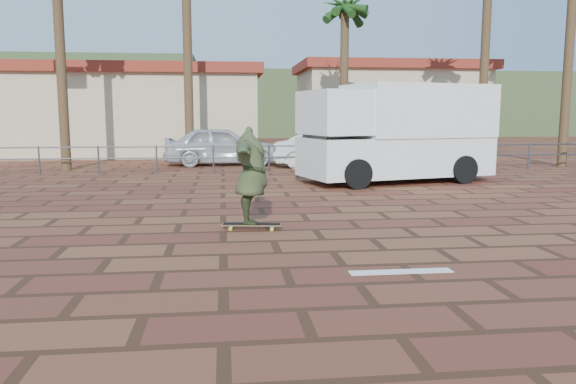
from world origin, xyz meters
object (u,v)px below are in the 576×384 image
object	(u,v)px
skateboarder	(251,176)
car_white	(328,150)
car_silver	(222,146)
campervan	(397,131)
longboard	(252,225)

from	to	relation	value
skateboarder	car_white	bearing A→B (deg)	-11.07
car_silver	skateboarder	bearing A→B (deg)	-178.64
skateboarder	campervan	bearing A→B (deg)	-29.42
longboard	car_white	world-z (taller)	car_white
car_white	skateboarder	bearing A→B (deg)	172.45
longboard	skateboarder	world-z (taller)	skateboarder
longboard	car_white	bearing A→B (deg)	81.93
skateboarder	car_silver	world-z (taller)	skateboarder
longboard	car_silver	xyz separation A→B (m)	(-0.56, 13.25, 0.71)
car_white	car_silver	bearing A→B (deg)	78.81
skateboarder	car_silver	bearing A→B (deg)	8.41
campervan	car_white	bearing A→B (deg)	90.52
longboard	car_silver	size ratio (longest dim) A/B	0.24
longboard	campervan	xyz separation A→B (m)	(4.86, 6.84, 1.49)
car_white	campervan	bearing A→B (deg)	-155.77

